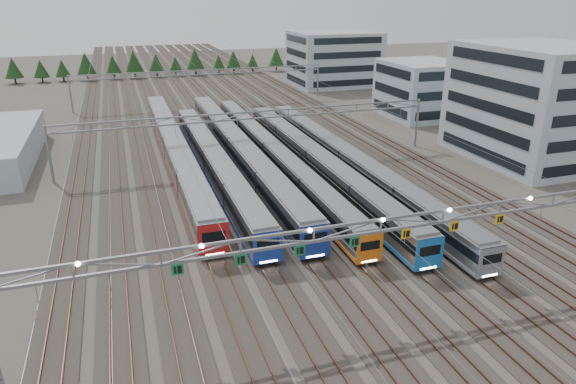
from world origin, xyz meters
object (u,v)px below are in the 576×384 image
object	(u,v)px
train_a	(174,148)
gantry_near	(381,229)
train_e	(315,162)
depot_bldg_north	(334,59)
train_f	(347,161)
depot_bldg_south	(536,103)
train_d	(272,153)
depot_bldg_mid	(422,89)
train_c	(238,149)
train_b	(214,162)
gantry_mid	(252,121)
gantry_far	(202,76)

from	to	relation	value
train_a	gantry_near	bearing A→B (deg)	-75.72
train_e	depot_bldg_north	distance (m)	76.13
train_f	depot_bldg_south	world-z (taller)	depot_bldg_south
train_a	train_e	bearing A→B (deg)	-34.74
train_d	train_e	world-z (taller)	train_e
train_d	depot_bldg_mid	size ratio (longest dim) A/B	4.02
train_a	gantry_near	distance (m)	45.68
train_d	depot_bldg_south	world-z (taller)	depot_bldg_south
train_c	depot_bldg_north	size ratio (longest dim) A/B	2.94
depot_bldg_south	depot_bldg_north	xyz separation A→B (m)	(-2.71, 71.29, -1.48)
train_b	gantry_mid	bearing A→B (deg)	33.44
depot_bldg_south	depot_bldg_mid	distance (m)	30.35
train_f	gantry_near	xyz separation A→B (m)	(-11.30, -30.76, 5.08)
train_a	train_d	xyz separation A→B (m)	(13.50, -6.14, -0.26)
depot_bldg_south	depot_bldg_mid	size ratio (longest dim) A/B	1.38
train_a	train_e	distance (m)	21.91
train_f	train_b	bearing A→B (deg)	164.75
train_a	train_b	bearing A→B (deg)	-61.71
train_d	train_e	distance (m)	7.78
train_f	gantry_near	world-z (taller)	gantry_near
depot_bldg_mid	depot_bldg_north	xyz separation A→B (m)	(-2.01, 41.09, 1.49)
train_b	train_a	bearing A→B (deg)	118.29
train_e	depot_bldg_south	bearing A→B (deg)	-3.89
train_a	depot_bldg_north	size ratio (longest dim) A/B	2.96
gantry_far	depot_bldg_south	xyz separation A→B (m)	(41.39, -55.94, 2.17)
train_e	depot_bldg_south	world-z (taller)	depot_bldg_south
train_e	gantry_near	distance (m)	32.64
train_a	train_e	xyz separation A→B (m)	(18.00, -12.48, -0.12)
train_e	depot_bldg_south	distance (m)	35.31
train_b	train_e	xyz separation A→B (m)	(13.50, -4.12, -0.03)
train_a	depot_bldg_north	xyz separation A→B (m)	(49.93, 56.45, 4.83)
train_f	gantry_far	bearing A→B (deg)	101.69
train_a	depot_bldg_south	size ratio (longest dim) A/B	2.96
train_e	gantry_near	bearing A→B (deg)	-102.16
gantry_near	train_a	bearing A→B (deg)	104.28
depot_bldg_mid	depot_bldg_north	world-z (taller)	depot_bldg_north
train_a	train_e	size ratio (longest dim) A/B	1.13
train_e	gantry_far	xyz separation A→B (m)	(-6.75, 53.58, 4.27)
train_c	gantry_far	size ratio (longest dim) A/B	1.15
gantry_near	depot_bldg_mid	distance (m)	72.03
train_b	depot_bldg_mid	distance (m)	53.15
train_f	gantry_mid	size ratio (longest dim) A/B	1.09
train_f	train_d	bearing A→B (deg)	141.61
train_e	depot_bldg_mid	xyz separation A→B (m)	(33.94, 27.85, 3.46)
train_a	depot_bldg_south	xyz separation A→B (m)	(52.64, -14.84, 6.31)
train_d	depot_bldg_mid	distance (m)	44.19
train_f	depot_bldg_south	distance (m)	30.88
train_c	train_f	world-z (taller)	train_c
train_d	gantry_far	bearing A→B (deg)	92.73
train_d	gantry_mid	world-z (taller)	gantry_mid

